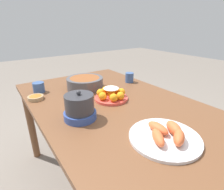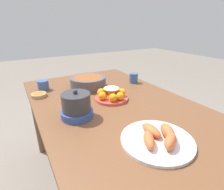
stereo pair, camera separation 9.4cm
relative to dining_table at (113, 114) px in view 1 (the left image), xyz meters
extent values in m
plane|color=slate|center=(0.00, 0.00, -0.64)|extent=(12.00, 12.00, 0.00)
cylinder|color=brown|center=(0.69, -0.41, -0.29)|extent=(0.06, 0.06, 0.69)
cylinder|color=brown|center=(0.69, 0.41, -0.29)|extent=(0.06, 0.06, 0.69)
cube|color=brown|center=(0.00, 0.00, 0.07)|extent=(1.48, 0.92, 0.03)
cylinder|color=#E04C42|center=(0.04, -0.02, 0.09)|extent=(0.22, 0.22, 0.02)
sphere|color=orange|center=(0.11, -0.02, 0.13)|extent=(0.05, 0.05, 0.05)
sphere|color=orange|center=(0.09, 0.03, 0.13)|extent=(0.05, 0.05, 0.05)
sphere|color=orange|center=(0.03, 0.06, 0.13)|extent=(0.05, 0.05, 0.05)
sphere|color=orange|center=(-0.02, 0.01, 0.13)|extent=(0.05, 0.05, 0.05)
sphere|color=orange|center=(-0.03, -0.04, 0.13)|extent=(0.05, 0.05, 0.05)
sphere|color=orange|center=(0.02, -0.09, 0.13)|extent=(0.05, 0.05, 0.05)
sphere|color=orange|center=(0.08, -0.08, 0.13)|extent=(0.05, 0.05, 0.05)
ellipsoid|color=white|center=(0.04, -0.02, 0.16)|extent=(0.10, 0.10, 0.02)
sphere|color=orange|center=(0.04, -0.02, 0.13)|extent=(0.05, 0.05, 0.05)
cylinder|color=#4C4C51|center=(0.33, 0.03, 0.13)|extent=(0.28, 0.28, 0.09)
cylinder|color=brown|center=(0.33, 0.03, 0.17)|extent=(0.23, 0.23, 0.01)
cylinder|color=tan|center=(0.33, 0.40, 0.10)|extent=(0.10, 0.10, 0.02)
cylinder|color=#B26623|center=(0.33, 0.40, 0.11)|extent=(0.08, 0.08, 0.01)
cylinder|color=silver|center=(-0.45, 0.04, 0.09)|extent=(0.31, 0.31, 0.01)
ellipsoid|color=#E06033|center=(-0.41, 0.04, 0.12)|extent=(0.11, 0.05, 0.04)
ellipsoid|color=#E06033|center=(-0.46, 0.09, 0.12)|extent=(0.12, 0.09, 0.04)
ellipsoid|color=#E06033|center=(-0.51, 0.03, 0.13)|extent=(0.09, 0.11, 0.05)
ellipsoid|color=#E06033|center=(-0.45, -0.01, 0.13)|extent=(0.12, 0.09, 0.05)
cylinder|color=#38568E|center=(0.25, -0.35, 0.13)|extent=(0.07, 0.07, 0.08)
cylinder|color=#38568E|center=(0.45, 0.34, 0.12)|extent=(0.08, 0.08, 0.07)
cylinder|color=#334C99|center=(-0.07, 0.26, 0.11)|extent=(0.17, 0.17, 0.04)
cylinder|color=#333338|center=(-0.07, 0.26, 0.17)|extent=(0.15, 0.15, 0.10)
sphere|color=#333338|center=(-0.07, 0.26, 0.23)|extent=(0.02, 0.02, 0.02)
camera|label=1|loc=(-0.83, 0.59, 0.56)|focal=28.00mm
camera|label=2|loc=(-0.89, 0.51, 0.56)|focal=28.00mm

